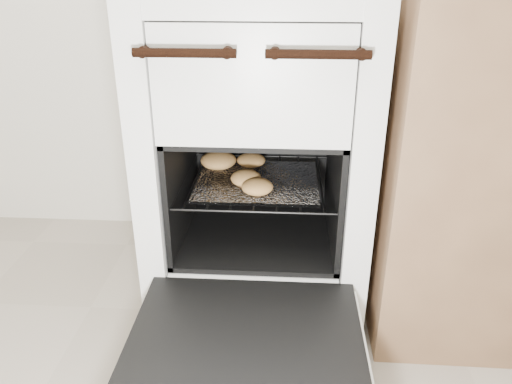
{
  "coord_description": "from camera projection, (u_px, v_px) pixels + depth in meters",
  "views": [
    {
      "loc": [
        0.21,
        -0.08,
        0.9
      ],
      "look_at": [
        0.14,
        1.06,
        0.37
      ],
      "focal_mm": 35.0,
      "sensor_mm": 36.0,
      "label": 1
    }
  ],
  "objects": [
    {
      "name": "stove",
      "position": [
        259.0,
        156.0,
        1.36
      ],
      "size": [
        0.55,
        0.61,
        0.85
      ],
      "color": "silver",
      "rests_on": "ground"
    },
    {
      "name": "baked_rolls",
      "position": [
        238.0,
        169.0,
        1.32
      ],
      "size": [
        0.24,
        0.28,
        0.04
      ],
      "color": "#B48E48",
      "rests_on": "foil_sheet"
    },
    {
      "name": "foil_sheet",
      "position": [
        257.0,
        181.0,
        1.31
      ],
      "size": [
        0.31,
        0.28,
        0.01
      ],
      "primitive_type": "cube",
      "color": "white",
      "rests_on": "oven_rack"
    },
    {
      "name": "oven_door",
      "position": [
        246.0,
        339.0,
        1.03
      ],
      "size": [
        0.5,
        0.39,
        0.03
      ],
      "color": "black",
      "rests_on": "stove"
    },
    {
      "name": "oven_rack",
      "position": [
        258.0,
        180.0,
        1.32
      ],
      "size": [
        0.4,
        0.39,
        0.01
      ],
      "color": "black",
      "rests_on": "stove"
    }
  ]
}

